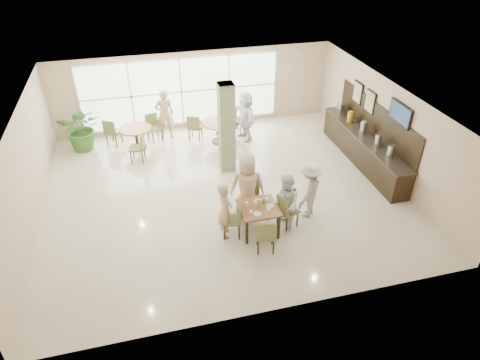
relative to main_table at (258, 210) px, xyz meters
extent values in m
plane|color=beige|center=(-0.47, 1.98, -0.66)|extent=(10.00, 10.00, 0.00)
plane|color=white|center=(-0.47, 1.98, 2.14)|extent=(10.00, 10.00, 0.00)
plane|color=#C9AC90|center=(-0.47, 6.48, 0.74)|extent=(10.00, 0.00, 10.00)
plane|color=#C9AC90|center=(-0.47, -2.52, 0.74)|extent=(10.00, 0.00, 10.00)
plane|color=#C9AC90|center=(-5.47, 1.98, 0.74)|extent=(0.00, 9.00, 9.00)
plane|color=#C9AC90|center=(4.53, 1.98, 0.74)|extent=(0.00, 9.00, 9.00)
plane|color=silver|center=(-0.97, 6.45, 0.74)|extent=(7.00, 0.00, 7.00)
cube|color=#727B55|center=(-0.07, 3.18, 0.74)|extent=(0.45, 0.45, 2.80)
cube|color=brown|center=(0.00, 0.00, 0.07)|extent=(0.96, 0.96, 0.05)
cube|color=black|center=(-0.41, -0.41, -0.31)|extent=(0.06, 0.06, 0.70)
cube|color=black|center=(0.41, -0.41, -0.31)|extent=(0.06, 0.06, 0.70)
cube|color=black|center=(-0.41, 0.41, -0.31)|extent=(0.06, 0.06, 0.70)
cube|color=black|center=(0.41, 0.41, -0.31)|extent=(0.06, 0.06, 0.70)
cylinder|color=brown|center=(-2.73, 5.26, 0.07)|extent=(1.08, 1.08, 0.04)
cylinder|color=black|center=(-2.73, 5.26, -0.30)|extent=(0.10, 0.10, 0.71)
cylinder|color=black|center=(-2.73, 5.26, -0.64)|extent=(0.60, 0.60, 0.03)
cylinder|color=brown|center=(0.10, 5.03, 0.07)|extent=(1.21, 1.21, 0.04)
cylinder|color=black|center=(0.10, 5.03, -0.30)|extent=(0.10, 0.10, 0.71)
cylinder|color=black|center=(0.10, 5.03, -0.64)|extent=(0.60, 0.60, 0.03)
cylinder|color=white|center=(0.27, 0.19, 0.14)|extent=(0.08, 0.08, 0.10)
cylinder|color=white|center=(-0.27, 0.12, 0.14)|extent=(0.08, 0.08, 0.10)
cylinder|color=white|center=(-0.26, -0.21, 0.14)|extent=(0.08, 0.08, 0.10)
cylinder|color=white|center=(0.17, -0.27, 0.14)|extent=(0.08, 0.08, 0.10)
cylinder|color=white|center=(-0.11, -0.26, 0.10)|extent=(0.20, 0.20, 0.01)
cylinder|color=white|center=(0.06, 0.24, 0.10)|extent=(0.20, 0.20, 0.01)
cylinder|color=white|center=(0.28, -0.04, 0.10)|extent=(0.20, 0.20, 0.01)
cylinder|color=#99B27F|center=(0.00, 0.00, 0.15)|extent=(0.07, 0.07, 0.12)
sphere|color=orange|center=(0.03, 0.00, 0.26)|extent=(0.07, 0.07, 0.07)
sphere|color=orange|center=(-0.02, 0.03, 0.26)|extent=(0.07, 0.07, 0.07)
sphere|color=orange|center=(-0.01, -0.03, 0.26)|extent=(0.07, 0.07, 0.07)
cube|color=green|center=(0.15, 0.10, 0.17)|extent=(0.09, 0.07, 0.15)
cube|color=black|center=(4.21, 2.48, -0.21)|extent=(0.60, 4.60, 0.90)
cube|color=black|center=(4.21, 2.48, 0.26)|extent=(0.64, 4.70, 0.04)
cube|color=black|center=(4.50, 2.48, 0.79)|extent=(0.04, 4.60, 1.00)
cylinder|color=silver|center=(4.21, 1.08, 0.48)|extent=(0.20, 0.20, 0.40)
cylinder|color=silver|center=(4.21, 1.78, 0.48)|extent=(0.20, 0.20, 0.40)
cylinder|color=silver|center=(4.21, 2.68, 0.48)|extent=(0.20, 0.20, 0.40)
cylinder|color=orange|center=(4.21, 3.58, 0.46)|extent=(0.18, 0.18, 0.36)
cube|color=silver|center=(4.21, 4.28, 0.46)|extent=(0.18, 0.30, 0.36)
cube|color=black|center=(4.47, 1.38, 1.49)|extent=(0.06, 1.00, 0.58)
cube|color=#7F99CC|center=(4.44, 1.38, 1.49)|extent=(0.01, 0.92, 0.50)
cube|color=black|center=(4.48, 2.98, 1.19)|extent=(0.04, 0.55, 0.70)
cube|color=olive|center=(4.45, 2.98, 1.19)|extent=(0.01, 0.47, 0.62)
cube|color=black|center=(4.48, 3.78, 1.19)|extent=(0.04, 0.55, 0.70)
cube|color=olive|center=(4.45, 3.78, 1.19)|extent=(0.01, 0.47, 0.62)
imported|color=#3B6A2A|center=(-4.44, 5.66, 0.11)|extent=(1.56, 1.56, 1.53)
imported|color=tan|center=(-0.83, 0.07, 0.09)|extent=(0.43, 0.59, 1.50)
imported|color=tan|center=(-0.10, 0.70, 0.26)|extent=(0.98, 0.66, 1.84)
imported|color=white|center=(0.69, -0.04, 0.13)|extent=(0.65, 0.80, 1.57)
imported|color=#A7A6A9|center=(1.47, 0.33, 0.13)|extent=(1.14, 1.14, 1.58)
imported|color=#3A65AF|center=(0.20, 4.21, 0.10)|extent=(1.01, 0.76, 1.52)
imported|color=white|center=(1.01, 5.03, 0.21)|extent=(0.99, 1.71, 1.74)
imported|color=tan|center=(-1.68, 5.79, 0.24)|extent=(0.67, 0.46, 1.80)
camera|label=1|loc=(-2.55, -8.09, 6.38)|focal=32.00mm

